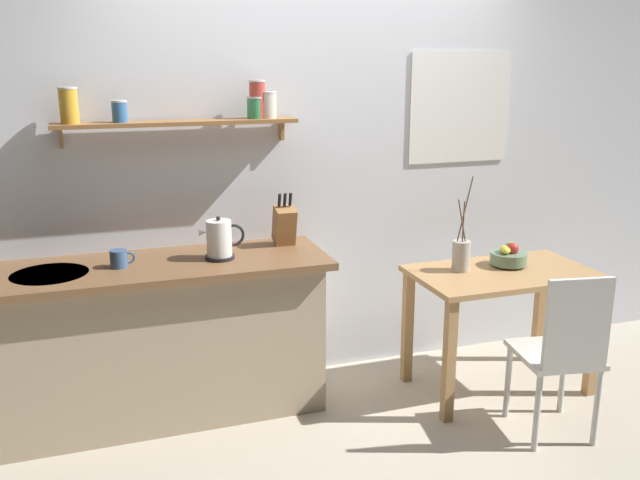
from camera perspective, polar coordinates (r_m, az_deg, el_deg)
ground_plane at (r=3.99m, az=2.59°, el=-14.09°), size 14.00×14.00×0.00m
back_wall at (r=4.21m, az=2.19°, el=6.97°), size 6.80×0.11×2.70m
kitchen_counter at (r=3.87m, az=-13.21°, el=-8.02°), size 1.83×0.63×0.89m
wall_shelf at (r=3.78m, az=-10.83°, el=10.31°), size 1.29×0.20×0.34m
dining_table at (r=4.15m, az=14.87°, el=-4.18°), size 1.05×0.61×0.74m
dining_chair_near at (r=3.73m, az=19.56°, el=-8.54°), size 0.45×0.47×0.92m
fruit_bowl at (r=4.21m, az=15.43°, el=-1.30°), size 0.22×0.22×0.14m
twig_vase at (r=4.04m, az=11.66°, el=-1.22°), size 0.11×0.10×0.55m
electric_kettle at (r=3.69m, az=-8.34°, el=0.01°), size 0.24×0.16×0.23m
knife_block at (r=3.92m, az=-2.99°, el=1.30°), size 0.11×0.17×0.31m
coffee_mug_by_sink at (r=3.66m, az=-16.35°, el=-1.50°), size 0.13×0.09×0.09m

